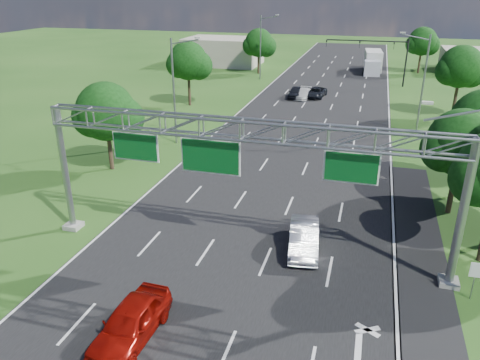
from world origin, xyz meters
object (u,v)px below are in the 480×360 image
(sign_gantry, at_px, (243,141))
(regulatory_sign, at_px, (476,273))
(box_truck, at_px, (373,62))
(traffic_signal, at_px, (383,51))
(silver_sedan, at_px, (304,238))
(red_coupe, at_px, (131,322))

(sign_gantry, xyz_separation_m, regulatory_sign, (12.07, -1.02, -5.38))
(regulatory_sign, bearing_deg, box_truck, 95.42)
(regulatory_sign, distance_m, traffic_signal, 54.37)
(sign_gantry, height_order, box_truck, sign_gantry)
(sign_gantry, relative_size, silver_sedan, 4.92)
(sign_gantry, bearing_deg, box_truck, 84.90)
(traffic_signal, relative_size, red_coupe, 2.44)
(silver_sedan, bearing_deg, box_truck, 80.12)
(regulatory_sign, relative_size, box_truck, 0.22)
(sign_gantry, height_order, silver_sedan, sign_gantry)
(traffic_signal, bearing_deg, silver_sedan, -94.24)
(red_coupe, height_order, box_truck, box_truck)
(regulatory_sign, relative_size, red_coupe, 0.42)
(sign_gantry, relative_size, box_truck, 2.41)
(traffic_signal, xyz_separation_m, red_coupe, (-9.98, -61.14, -4.31))
(silver_sedan, bearing_deg, sign_gantry, -164.56)
(traffic_signal, relative_size, box_truck, 1.25)
(silver_sedan, xyz_separation_m, box_truck, (2.47, 63.63, 0.95))
(sign_gantry, height_order, traffic_signal, sign_gantry)
(silver_sedan, bearing_deg, traffic_signal, 78.11)
(sign_gantry, xyz_separation_m, traffic_signal, (7.15, 53.00, -1.72))
(regulatory_sign, height_order, traffic_signal, traffic_signal)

